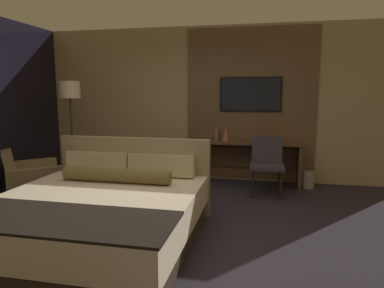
{
  "coord_description": "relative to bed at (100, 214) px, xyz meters",
  "views": [
    {
      "loc": [
        1.11,
        -3.7,
        1.63
      ],
      "look_at": [
        0.15,
        0.93,
        0.9
      ],
      "focal_mm": 32.0,
      "sensor_mm": 36.0,
      "label": 1
    }
  ],
  "objects": [
    {
      "name": "ground_plane",
      "position": [
        0.58,
        0.44,
        -0.32
      ],
      "size": [
        16.0,
        16.0,
        0.0
      ],
      "primitive_type": "plane",
      "color": "#28232D"
    },
    {
      "name": "wall_back_tv_panel",
      "position": [
        0.7,
        3.04,
        1.08
      ],
      "size": [
        7.2,
        0.09,
        2.8
      ],
      "color": "tan",
      "rests_on": "ground_plane"
    },
    {
      "name": "bed",
      "position": [
        0.0,
        0.0,
        0.0
      ],
      "size": [
        2.09,
        2.21,
        1.02
      ],
      "color": "#33281E",
      "rests_on": "ground_plane"
    },
    {
      "name": "desk",
      "position": [
        1.46,
        2.78,
        0.2
      ],
      "size": [
        1.79,
        0.46,
        0.76
      ],
      "color": "brown",
      "rests_on": "ground_plane"
    },
    {
      "name": "tv",
      "position": [
        1.46,
        2.96,
        1.27
      ],
      "size": [
        1.09,
        0.04,
        0.61
      ],
      "color": "black"
    },
    {
      "name": "desk_chair",
      "position": [
        1.78,
        2.19,
        0.24
      ],
      "size": [
        0.53,
        0.53,
        0.92
      ],
      "rotation": [
        0.0,
        0.0,
        0.02
      ],
      "color": "#38333D",
      "rests_on": "ground_plane"
    },
    {
      "name": "armchair_by_window",
      "position": [
        -1.77,
        1.25,
        -0.06
      ],
      "size": [
        1.11,
        1.12,
        0.76
      ],
      "rotation": [
        0.0,
        0.0,
        2.29
      ],
      "color": "olive",
      "rests_on": "ground_plane"
    },
    {
      "name": "floor_lamp",
      "position": [
        -1.45,
        1.93,
        1.2
      ],
      "size": [
        0.34,
        0.34,
        1.8
      ],
      "color": "#282623",
      "rests_on": "ground_plane"
    },
    {
      "name": "vase_tall",
      "position": [
        0.88,
        2.84,
        0.56
      ],
      "size": [
        0.08,
        0.08,
        0.24
      ],
      "color": "#846647",
      "rests_on": "desk"
    },
    {
      "name": "vase_short",
      "position": [
        1.05,
        2.76,
        0.57
      ],
      "size": [
        0.12,
        0.12,
        0.26
      ],
      "color": "#B2563D",
      "rests_on": "desk"
    },
    {
      "name": "book",
      "position": [
        2.0,
        2.8,
        0.46
      ],
      "size": [
        0.26,
        0.21,
        0.03
      ],
      "color": "maroon",
      "rests_on": "desk"
    },
    {
      "name": "waste_bin",
      "position": [
        2.47,
        2.69,
        -0.18
      ],
      "size": [
        0.22,
        0.22,
        0.28
      ],
      "color": "gray",
      "rests_on": "ground_plane"
    }
  ]
}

